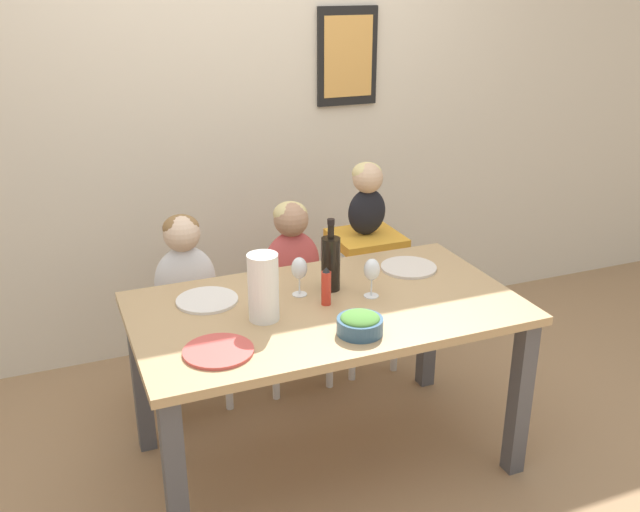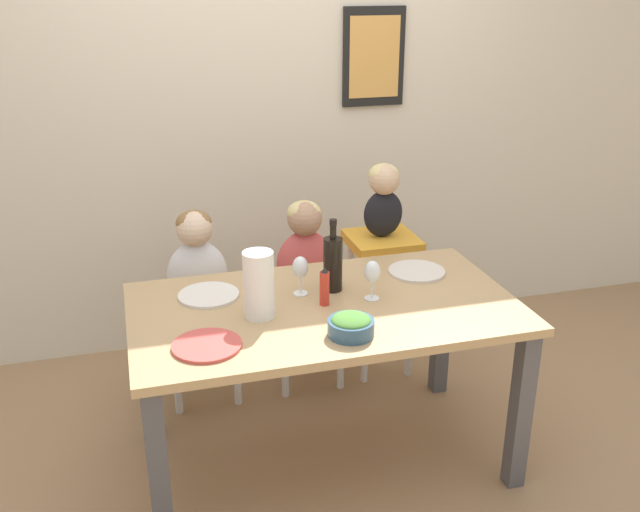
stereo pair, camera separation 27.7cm
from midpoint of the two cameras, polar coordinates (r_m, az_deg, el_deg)
The scene contains 18 objects.
ground_plane at distance 3.18m, azimuth 2.93°, elevation -15.87°, with size 14.00×14.00×0.00m, color #9E7A56.
wall_back at distance 3.75m, azimuth -2.84°, elevation 12.75°, with size 10.00×0.09×2.70m.
dining_table at distance 2.84m, azimuth 3.17°, elevation -5.81°, with size 1.51×0.85×0.73m.
chair_far_left at distance 3.43m, azimuth -7.24°, elevation -5.32°, with size 0.39×0.38×0.47m.
chair_far_center at distance 3.53m, azimuth 1.08°, elevation -4.32°, with size 0.39×0.38×0.47m.
chair_right_highchair at distance 3.58m, azimuth 7.14°, elevation -1.05°, with size 0.33×0.32×0.73m.
person_child_left at distance 3.29m, azimuth -7.51°, elevation -0.19°, with size 0.28×0.17×0.48m.
person_child_center at distance 3.39m, azimuth 1.11°, elevation 0.70°, with size 0.28×0.17×0.48m.
person_baby_right at distance 3.45m, azimuth 7.42°, elevation 4.89°, with size 0.20×0.15×0.36m.
wine_bottle at distance 2.87m, azimuth 3.80°, elevation -0.59°, with size 0.08×0.08×0.30m.
paper_towel_roll at distance 2.64m, azimuth -1.94°, elevation -2.38°, with size 0.12×0.12×0.26m.
wine_glass_near at distance 2.81m, azimuth 7.04°, elevation -1.41°, with size 0.06×0.06×0.16m.
wine_glass_far at distance 2.83m, azimuth 1.21°, elevation -1.05°, with size 0.06×0.06×0.16m.
salad_bowl_large at distance 2.56m, azimuth 5.62°, elevation -5.60°, with size 0.17×0.17×0.08m.
dinner_plate_front_left at distance 2.50m, azimuth -5.90°, elevation -7.21°, with size 0.24×0.24×0.01m.
dinner_plate_back_left at distance 2.87m, azimuth -6.19°, elevation -3.19°, with size 0.24×0.24×0.01m.
dinner_plate_back_right at distance 3.12m, azimuth 10.28°, elevation -1.27°, with size 0.24×0.24×0.01m.
condiment_bottle_hot_sauce at distance 2.76m, azimuth 3.34°, elevation -2.55°, with size 0.04×0.04×0.16m.
Camera 2 is at (-0.71, -2.42, 1.94)m, focal length 40.00 mm.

